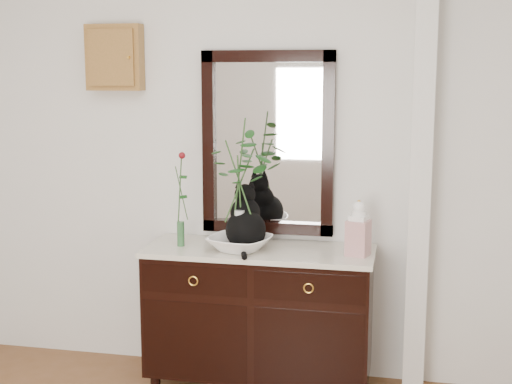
% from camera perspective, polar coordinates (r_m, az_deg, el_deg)
% --- Properties ---
extents(wall_back, '(3.60, 0.04, 2.70)m').
position_cam_1_polar(wall_back, '(4.33, -0.33, 2.77)').
color(wall_back, silver).
rests_on(wall_back, ground).
extents(pilaster, '(0.12, 0.20, 2.70)m').
position_cam_1_polar(pilaster, '(4.15, 13.05, 2.22)').
color(pilaster, silver).
rests_on(pilaster, ground).
extents(sideboard, '(1.33, 0.52, 0.82)m').
position_cam_1_polar(sideboard, '(4.26, 0.28, -9.44)').
color(sideboard, black).
rests_on(sideboard, ground).
extents(wall_mirror, '(0.80, 0.06, 1.10)m').
position_cam_1_polar(wall_mirror, '(4.28, 0.94, 3.91)').
color(wall_mirror, black).
rests_on(wall_mirror, wall_back).
extents(key_cabinet, '(0.35, 0.10, 0.40)m').
position_cam_1_polar(key_cabinet, '(4.52, -11.23, 10.51)').
color(key_cabinet, brown).
rests_on(key_cabinet, wall_back).
extents(cat, '(0.35, 0.39, 0.38)m').
position_cam_1_polar(cat, '(4.10, -0.83, -2.00)').
color(cat, black).
rests_on(cat, sideboard).
extents(lotus_bowl, '(0.43, 0.43, 0.09)m').
position_cam_1_polar(lotus_bowl, '(4.10, -1.31, -4.12)').
color(lotus_bowl, white).
rests_on(lotus_bowl, sideboard).
extents(vase_branches, '(0.46, 0.46, 0.75)m').
position_cam_1_polar(vase_branches, '(4.03, -1.33, 0.78)').
color(vase_branches, silver).
rests_on(vase_branches, lotus_bowl).
extents(bud_vase_rose, '(0.09, 0.09, 0.57)m').
position_cam_1_polar(bud_vase_rose, '(4.18, -6.09, -0.53)').
color(bud_vase_rose, '#326437').
rests_on(bud_vase_rose, sideboard).
extents(ginger_jar, '(0.15, 0.15, 0.32)m').
position_cam_1_polar(ginger_jar, '(4.01, 8.19, -2.83)').
color(ginger_jar, white).
rests_on(ginger_jar, sideboard).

